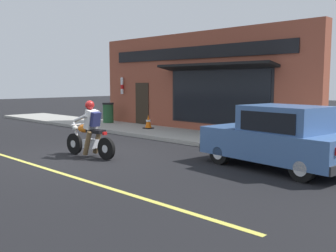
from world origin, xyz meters
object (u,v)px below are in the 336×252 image
(car_hatchback, at_px, (278,138))
(traffic_cone, at_px, (148,122))
(trash_bin, at_px, (108,113))
(motorcycle_with_rider, at_px, (90,133))

(car_hatchback, relative_size, traffic_cone, 6.56)
(traffic_cone, relative_size, trash_bin, 0.61)
(trash_bin, bearing_deg, motorcycle_with_rider, -130.50)
(motorcycle_with_rider, height_order, trash_bin, motorcycle_with_rider)
(motorcycle_with_rider, distance_m, traffic_cone, 5.91)
(motorcycle_with_rider, xyz_separation_m, car_hatchback, (2.37, -4.60, 0.09))
(traffic_cone, xyz_separation_m, trash_bin, (0.31, 3.26, 0.20))
(traffic_cone, bearing_deg, car_hatchback, -109.42)
(motorcycle_with_rider, height_order, car_hatchback, motorcycle_with_rider)
(motorcycle_with_rider, relative_size, traffic_cone, 3.37)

